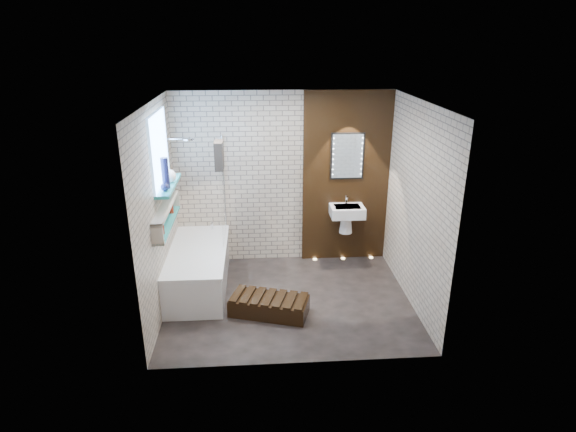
{
  "coord_description": "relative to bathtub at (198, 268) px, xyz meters",
  "views": [
    {
      "loc": [
        -0.4,
        -5.54,
        3.34
      ],
      "look_at": [
        0.0,
        0.15,
        1.15
      ],
      "focal_mm": 29.81,
      "sensor_mm": 36.0,
      "label": 1
    }
  ],
  "objects": [
    {
      "name": "room_shell",
      "position": [
        1.22,
        -0.45,
        1.01
      ],
      "size": [
        3.24,
        3.2,
        2.6
      ],
      "color": "tan",
      "rests_on": "ground"
    },
    {
      "name": "niche_bottles",
      "position": [
        -0.31,
        -0.35,
        0.88
      ],
      "size": [
        0.06,
        0.78,
        0.15
      ],
      "color": "maroon",
      "rests_on": "display_niche"
    },
    {
      "name": "bathtub",
      "position": [
        0.0,
        0.0,
        0.0
      ],
      "size": [
        0.79,
        1.74,
        0.7
      ],
      "color": "white",
      "rests_on": "ground"
    },
    {
      "name": "washbasin",
      "position": [
        2.17,
        0.62,
        0.5
      ],
      "size": [
        0.5,
        0.36,
        0.58
      ],
      "color": "white",
      "rests_on": "walnut_panel"
    },
    {
      "name": "led_mirror",
      "position": [
        2.17,
        0.78,
        1.36
      ],
      "size": [
        0.5,
        0.02,
        0.7
      ],
      "color": "black",
      "rests_on": "walnut_panel"
    },
    {
      "name": "bath_screen",
      "position": [
        0.35,
        0.44,
        0.99
      ],
      "size": [
        0.01,
        0.78,
        1.4
      ],
      "primitive_type": "cube",
      "color": "white",
      "rests_on": "bathtub"
    },
    {
      "name": "shower_head",
      "position": [
        -0.08,
        0.5,
        1.71
      ],
      "size": [
        0.18,
        0.18,
        0.02
      ],
      "primitive_type": "cylinder",
      "color": "silver",
      "rests_on": "room_shell"
    },
    {
      "name": "ground",
      "position": [
        1.22,
        -0.45,
        -0.29
      ],
      "size": [
        3.2,
        3.2,
        0.0
      ],
      "primitive_type": "plane",
      "color": "black",
      "rests_on": "ground"
    },
    {
      "name": "sill_vases",
      "position": [
        -0.28,
        -0.17,
        1.38
      ],
      "size": [
        0.17,
        0.49,
        0.39
      ],
      "color": "#16193E",
      "rests_on": "clerestory_window"
    },
    {
      "name": "walnut_step",
      "position": [
        0.95,
        -0.75,
        -0.18
      ],
      "size": [
        1.06,
        0.7,
        0.22
      ],
      "primitive_type": "cube",
      "rotation": [
        0.0,
        0.0,
        -0.3
      ],
      "color": "black",
      "rests_on": "ground"
    },
    {
      "name": "display_niche",
      "position": [
        -0.31,
        -0.3,
        0.91
      ],
      "size": [
        0.14,
        1.3,
        0.26
      ],
      "color": "teal",
      "rests_on": "room_shell"
    },
    {
      "name": "towel",
      "position": [
        0.35,
        0.15,
        1.56
      ],
      "size": [
        0.11,
        0.28,
        0.37
      ],
      "primitive_type": "cube",
      "color": "black",
      "rests_on": "bath_screen"
    },
    {
      "name": "walnut_panel",
      "position": [
        2.17,
        0.82,
        1.01
      ],
      "size": [
        1.3,
        0.06,
        2.6
      ],
      "primitive_type": "cube",
      "color": "black",
      "rests_on": "ground"
    },
    {
      "name": "clerestory_window",
      "position": [
        -0.34,
        -0.1,
        1.61
      ],
      "size": [
        0.18,
        1.0,
        0.94
      ],
      "color": "#7FADE0",
      "rests_on": "room_shell"
    },
    {
      "name": "floor_uplights",
      "position": [
        2.17,
        0.75,
        -0.29
      ],
      "size": [
        0.96,
        0.06,
        0.01
      ],
      "color": "#FFD899",
      "rests_on": "ground"
    }
  ]
}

